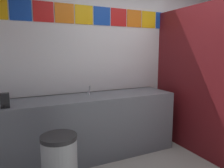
{
  "coord_description": "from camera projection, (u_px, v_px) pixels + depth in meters",
  "views": [
    {
      "loc": [
        -1.81,
        -1.39,
        1.44
      ],
      "look_at": [
        -0.67,
        1.0,
        1.04
      ],
      "focal_mm": 34.36,
      "sensor_mm": 36.0,
      "label": 1
    }
  ],
  "objects": [
    {
      "name": "faucet_center",
      "position": [
        89.0,
        91.0,
        2.97
      ],
      "size": [
        0.04,
        0.1,
        0.14
      ],
      "color": "silver",
      "rests_on": "vanity_counter"
    },
    {
      "name": "toilet",
      "position": [
        201.0,
        118.0,
        3.72
      ],
      "size": [
        0.39,
        0.49,
        0.74
      ],
      "color": "white",
      "rests_on": "ground_plane"
    },
    {
      "name": "soap_dispenser",
      "position": [
        5.0,
        101.0,
        2.28
      ],
      "size": [
        0.09,
        0.09,
        0.16
      ],
      "color": "black",
      "rests_on": "vanity_counter"
    },
    {
      "name": "wall_back",
      "position": [
        132.0,
        58.0,
        3.49
      ],
      "size": [
        4.11,
        0.09,
        2.66
      ],
      "color": "silver",
      "rests_on": "ground_plane"
    },
    {
      "name": "stall_divider",
      "position": [
        218.0,
        83.0,
        2.84
      ],
      "size": [
        0.92,
        1.59,
        2.07
      ],
      "color": "maroon",
      "rests_on": "ground_plane"
    },
    {
      "name": "vanity_counter",
      "position": [
        92.0,
        126.0,
        2.96
      ],
      "size": [
        2.33,
        0.61,
        0.85
      ],
      "color": "slate",
      "rests_on": "ground_plane"
    }
  ]
}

